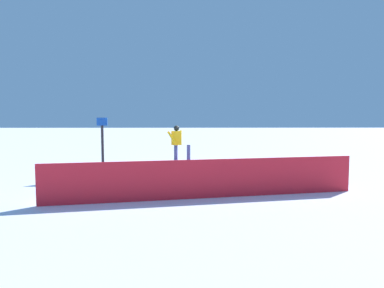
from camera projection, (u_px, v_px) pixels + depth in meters
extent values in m
plane|color=white|center=(201.00, 174.00, 13.33)|extent=(120.00, 120.00, 0.00)
cube|color=red|center=(201.00, 168.00, 13.31)|extent=(6.18, 1.64, 0.50)
cube|color=blue|center=(201.00, 171.00, 13.32)|extent=(6.19, 1.65, 0.12)
cube|color=gray|center=(201.00, 161.00, 13.29)|extent=(6.19, 1.70, 0.04)
cube|color=#C62E94|center=(182.00, 161.00, 13.14)|extent=(1.48, 0.29, 0.01)
cylinder|color=#444E8A|center=(176.00, 153.00, 13.11)|extent=(0.14, 0.14, 0.63)
cylinder|color=#444E8A|center=(189.00, 153.00, 13.11)|extent=(0.14, 0.14, 0.63)
cube|color=yellow|center=(177.00, 138.00, 13.06)|extent=(0.40, 0.25, 0.55)
sphere|color=black|center=(176.00, 128.00, 13.03)|extent=(0.22, 0.22, 0.22)
cylinder|color=yellow|center=(172.00, 138.00, 12.90)|extent=(0.36, 0.09, 0.52)
cylinder|color=yellow|center=(179.00, 137.00, 13.23)|extent=(0.23, 0.09, 0.55)
cube|color=red|center=(207.00, 179.00, 9.34)|extent=(8.83, 1.70, 1.09)
cylinder|color=#262628|center=(103.00, 151.00, 12.68)|extent=(0.10, 0.10, 1.96)
cube|color=blue|center=(102.00, 122.00, 12.59)|extent=(0.40, 0.04, 0.30)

